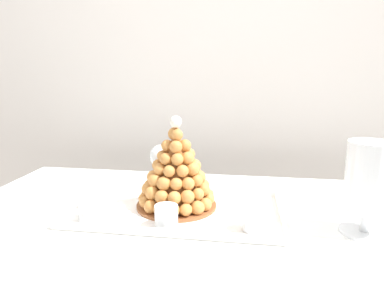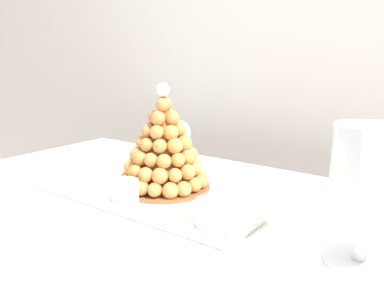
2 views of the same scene
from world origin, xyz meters
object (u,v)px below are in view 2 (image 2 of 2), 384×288
(dessert_cup_mid_left, at_px, (126,193))
(creme_brulee_ramekin, at_px, (95,171))
(dessert_cup_left, at_px, (72,175))
(wine_glass, at_px, (178,134))
(dessert_cup_centre, at_px, (209,213))
(macaron_goblet, at_px, (365,182))
(serving_tray, at_px, (159,192))
(croquembouche, at_px, (164,149))

(dessert_cup_mid_left, distance_m, creme_brulee_ramekin, 0.26)
(dessert_cup_left, distance_m, wine_glass, 0.34)
(dessert_cup_centre, distance_m, wine_glass, 0.44)
(dessert_cup_centre, bearing_deg, macaron_goblet, 8.10)
(creme_brulee_ramekin, height_order, wine_glass, wine_glass)
(serving_tray, xyz_separation_m, dessert_cup_left, (-0.23, -0.10, 0.03))
(dessert_cup_left, height_order, dessert_cup_mid_left, dessert_cup_mid_left)
(croquembouche, distance_m, dessert_cup_mid_left, 0.16)
(dessert_cup_left, relative_size, creme_brulee_ramekin, 0.60)
(creme_brulee_ramekin, distance_m, macaron_goblet, 0.76)
(serving_tray, bearing_deg, croquembouche, 97.06)
(serving_tray, height_order, wine_glass, wine_glass)
(creme_brulee_ramekin, bearing_deg, serving_tray, 1.40)
(dessert_cup_mid_left, distance_m, dessert_cup_centre, 0.23)
(dessert_cup_mid_left, bearing_deg, wine_glass, 105.82)
(croquembouche, bearing_deg, serving_tray, -82.94)
(creme_brulee_ramekin, xyz_separation_m, wine_glass, (0.15, 0.21, 0.10))
(serving_tray, distance_m, wine_glass, 0.25)
(dessert_cup_left, bearing_deg, croquembouche, 29.79)
(croquembouche, bearing_deg, dessert_cup_centre, -29.24)
(dessert_cup_left, bearing_deg, wine_glass, 65.98)
(croquembouche, xyz_separation_m, dessert_cup_mid_left, (0.00, -0.14, -0.08))
(serving_tray, relative_size, dessert_cup_centre, 10.65)
(dessert_cup_centre, relative_size, wine_glass, 0.36)
(dessert_cup_left, height_order, dessert_cup_centre, dessert_cup_centre)
(serving_tray, xyz_separation_m, croquembouche, (-0.00, 0.03, 0.11))
(serving_tray, height_order, creme_brulee_ramekin, creme_brulee_ramekin)
(serving_tray, distance_m, dessert_cup_left, 0.25)
(creme_brulee_ramekin, bearing_deg, dessert_cup_mid_left, -24.42)
(dessert_cup_left, bearing_deg, dessert_cup_mid_left, -3.81)
(dessert_cup_left, relative_size, dessert_cup_centre, 1.08)
(croquembouche, distance_m, macaron_goblet, 0.52)
(serving_tray, distance_m, croquembouche, 0.11)
(dessert_cup_mid_left, height_order, creme_brulee_ramekin, dessert_cup_mid_left)
(dessert_cup_mid_left, xyz_separation_m, wine_glass, (-0.09, 0.31, 0.08))
(dessert_cup_centre, xyz_separation_m, wine_glass, (-0.32, 0.30, 0.08))
(croquembouche, height_order, dessert_cup_centre, croquembouche)
(dessert_cup_mid_left, height_order, dessert_cup_centre, same)
(macaron_goblet, relative_size, wine_glass, 1.51)
(creme_brulee_ramekin, relative_size, macaron_goblet, 0.43)
(creme_brulee_ramekin, bearing_deg, croquembouche, 7.85)
(dessert_cup_centre, relative_size, macaron_goblet, 0.24)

